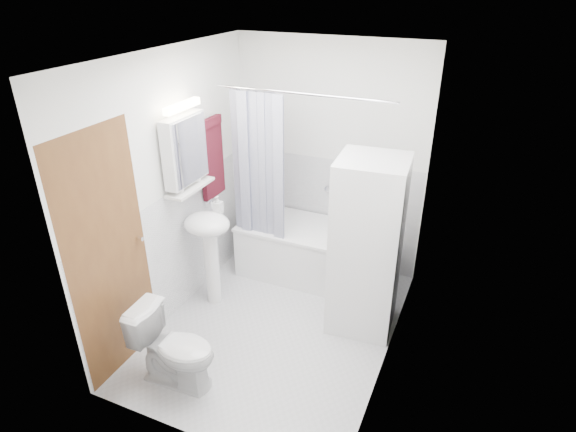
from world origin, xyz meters
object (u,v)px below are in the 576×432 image
at_px(sink, 209,238).
at_px(toilet, 175,348).
at_px(washer_dryer, 366,247).
at_px(bathtub, 310,249).

xyz_separation_m(sink, toilet, (0.30, -1.02, -0.38)).
distance_m(sink, washer_dryer, 1.46).
bearing_deg(toilet, sink, 14.40).
bearing_deg(sink, bathtub, 48.19).
bearing_deg(toilet, washer_dryer, -43.32).
xyz_separation_m(washer_dryer, toilet, (-1.13, -1.29, -0.48)).
bearing_deg(washer_dryer, bathtub, 138.51).
height_order(washer_dryer, toilet, washer_dryer).
height_order(bathtub, sink, sink).
relative_size(bathtub, toilet, 2.22).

